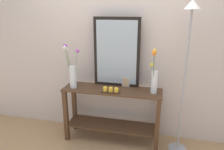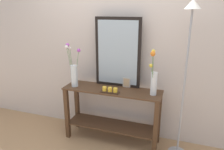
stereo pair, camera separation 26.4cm
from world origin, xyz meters
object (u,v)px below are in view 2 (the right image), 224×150
Objects in this scene: mirror_leaning at (118,53)px; picture_frame_small at (127,82)px; tall_vase_left at (74,72)px; vase_right at (154,79)px; candle_tray at (110,90)px; console_table at (112,109)px; floor_lamp at (187,57)px.

mirror_leaning is 6.88× the size of picture_frame_small.
tall_vase_left is at bearing -160.07° from mirror_leaning.
mirror_leaning is at bearing 161.11° from vase_right.
candle_tray is at bearing -6.59° from tall_vase_left.
picture_frame_small is at bearing 15.17° from tall_vase_left.
vase_right is at bearing 1.44° from tall_vase_left.
picture_frame_small is (0.16, 0.14, 0.36)m from console_table.
mirror_leaning reaches higher than candle_tray.
mirror_leaning reaches higher than picture_frame_small.
tall_vase_left reaches higher than candle_tray.
console_table is 0.42m from picture_frame_small.
picture_frame_small is 0.88m from floor_lamp.
console_table is 2.25× the size of vase_right.
picture_frame_small reaches higher than console_table.
mirror_leaning is at bearing 19.93° from tall_vase_left.
floor_lamp is at bearing -1.74° from console_table.
candle_tray reaches higher than console_table.
picture_frame_small is at bearing 167.06° from floor_lamp.
mirror_leaning is 0.66m from tall_vase_left.
mirror_leaning is 0.52m from candle_tray.
tall_vase_left is (-0.57, -0.21, -0.26)m from mirror_leaning.
console_table is 0.70× the size of floor_lamp.
floor_lamp is (0.75, -0.17, 0.44)m from picture_frame_small.
console_table is 1.42× the size of mirror_leaning.
vase_right is 0.57m from candle_tray.
picture_frame_small is at bearing -6.25° from mirror_leaning.
tall_vase_left is at bearing -179.25° from floor_lamp.
vase_right reaches higher than picture_frame_small.
console_table is at bearing 94.73° from candle_tray.
tall_vase_left is at bearing -175.07° from console_table.
mirror_leaning is 3.84× the size of candle_tray.
vase_right is at bearing -2.02° from console_table.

